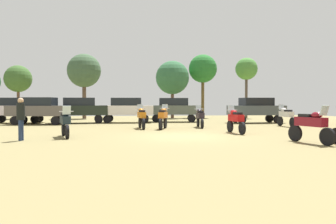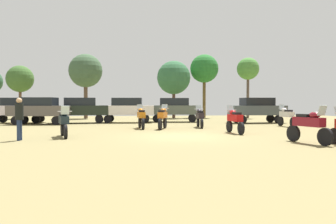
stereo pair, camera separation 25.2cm
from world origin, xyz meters
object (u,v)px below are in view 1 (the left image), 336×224
Objects in this scene: car_4 at (18,108)px; tree_1 at (84,71)px; car_2 at (256,108)px; motorcycle_7 at (311,125)px; car_1 at (39,109)px; car_5 at (127,108)px; tree_4 at (172,78)px; tree_5 at (18,79)px; tree_2 at (246,70)px; motorcycle_2 at (200,117)px; car_6 at (79,108)px; motorcycle_6 at (163,117)px; motorcycle_8 at (236,120)px; motorcycle_3 at (142,117)px; motorcycle_1 at (286,116)px; car_3 at (174,108)px; motorcycle_4 at (65,122)px; person_1 at (21,115)px; tree_6 at (203,69)px.

tree_1 is at bearing -30.52° from car_4.
tree_1 reaches higher than car_2.
car_1 is at bearing -61.07° from motorcycle_7.
motorcycle_7 is at bearing -128.63° from car_1.
car_2 is at bearing -95.62° from car_5.
tree_4 is 1.13× the size of tree_5.
tree_2 reaches higher than car_2.
motorcycle_7 is (2.49, -8.96, 0.03)m from motorcycle_2.
car_5 is 0.99× the size of car_6.
motorcycle_6 reaches higher than motorcycle_2.
motorcycle_8 is at bearing -47.88° from tree_5.
car_2 is at bearing 22.16° from motorcycle_3.
motorcycle_1 is 6.69m from motorcycle_8.
car_1 is 0.99× the size of car_3.
tree_2 is 1.19× the size of tree_5.
tree_4 reaches higher than motorcycle_2.
tree_2 is at bearing -146.08° from motorcycle_4.
car_6 is (-5.91, 6.87, 0.43)m from motorcycle_6.
car_5 is at bearing -120.13° from motorcycle_4.
car_2 reaches higher than motorcycle_8.
motorcycle_6 is 4.77m from motorcycle_8.
person_1 reaches higher than motorcycle_1.
motorcycle_7 is 23.30m from tree_4.
car_1 is at bearing 138.23° from motorcycle_8.
car_1 reaches higher than motorcycle_1.
motorcycle_7 is at bearing -159.14° from car_3.
motorcycle_4 is at bearing -161.16° from motorcycle_1.
person_1 is 26.35m from tree_2.
tree_2 is at bearing 70.80° from motorcycle_6.
motorcycle_7 is 16.65m from car_5.
car_1 is 0.83× the size of tree_5.
tree_6 is at bearing 76.64° from motorcycle_8.
motorcycle_6 is 0.48× the size of car_4.
motorcycle_3 is 1.03× the size of motorcycle_7.
tree_1 reaches higher than motorcycle_3.
tree_5 reaches higher than motorcycle_1.
motorcycle_2 is 1.03× the size of motorcycle_8.
car_3 is at bearing -26.28° from tree_5.
motorcycle_4 is at bearing -36.13° from motorcycle_7.
person_1 is at bearing 20.49° from motorcycle_4.
tree_2 is at bearing -71.76° from car_6.
tree_2 is at bearing 62.60° from motorcycle_8.
car_1 is at bearing 87.52° from car_2.
car_4 is at bearing 156.78° from motorcycle_2.
person_1 is (-0.71, -12.42, -0.10)m from car_6.
tree_4 is (-5.89, 13.75, 3.51)m from motorcycle_1.
car_6 is 15.27m from tree_6.
tree_2 is at bearing -73.48° from car_4.
motorcycle_6 is at bearing -145.21° from car_6.
motorcycle_7 is 0.50× the size of car_1.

